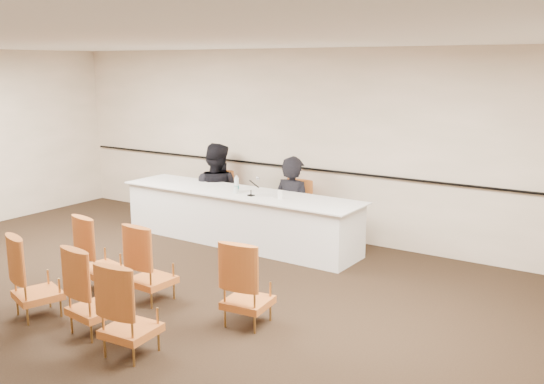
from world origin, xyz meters
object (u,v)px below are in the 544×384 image
at_px(panel_table, 239,217).
at_px(aud_chair_front_left, 99,252).
at_px(panelist_main_chair, 293,211).
at_px(panelist_second, 216,197).
at_px(drinking_glass, 236,190).
at_px(aud_chair_back_right, 130,308).
at_px(water_bottle, 237,184).
at_px(coffee_cup, 280,195).
at_px(panelist_main, 293,215).
at_px(aud_chair_back_mid, 94,289).
at_px(aud_chair_front_right, 248,282).
at_px(aud_chair_back_left, 36,275).
at_px(aud_chair_front_mid, 151,262).
at_px(panelist_second_chair, 216,199).
at_px(microphone, 251,187).

distance_m(panel_table, aud_chair_front_left, 2.56).
distance_m(panelist_main_chair, panelist_second, 1.57).
xyz_separation_m(drinking_glass, aud_chair_back_right, (1.33, -3.47, -0.39)).
bearing_deg(water_bottle, coffee_cup, -3.70).
distance_m(panelist_main, aud_chair_back_mid, 4.03).
bearing_deg(aud_chair_back_mid, aud_chair_front_right, 47.58).
height_order(panel_table, aud_chair_back_left, aud_chair_back_left).
bearing_deg(panelist_second, panel_table, 132.72).
distance_m(drinking_glass, aud_chair_back_left, 3.42).
relative_size(water_bottle, aud_chair_front_left, 0.27).
distance_m(drinking_glass, aud_chair_front_mid, 2.45).
height_order(drinking_glass, aud_chair_front_mid, aud_chair_front_mid).
relative_size(aud_chair_front_right, aud_chair_back_right, 1.00).
bearing_deg(coffee_cup, aud_chair_front_mid, -96.02).
distance_m(panel_table, panelist_main_chair, 0.86).
height_order(drinking_glass, aud_chair_back_mid, aud_chair_back_mid).
distance_m(water_bottle, drinking_glass, 0.14).
bearing_deg(panelist_second, coffee_cup, 144.18).
height_order(water_bottle, aud_chair_front_right, water_bottle).
distance_m(aud_chair_back_left, aud_chair_back_mid, 0.87).
height_order(panelist_second, aud_chair_front_right, panelist_second).
relative_size(panelist_second, panelist_second_chair, 1.99).
xyz_separation_m(panelist_second_chair, drinking_glass, (0.98, -0.74, 0.39)).
distance_m(aud_chair_front_left, aud_chair_back_right, 1.94).
bearing_deg(aud_chair_back_right, panelist_second, 114.25).
relative_size(panelist_main, panelist_second, 1.00).
xyz_separation_m(microphone, drinking_glass, (-0.31, 0.03, -0.09)).
xyz_separation_m(panelist_second_chair, coffee_cup, (1.76, -0.69, 0.41)).
height_order(panel_table, drinking_glass, drinking_glass).
relative_size(panelist_second_chair, aud_chair_front_left, 1.00).
bearing_deg(panel_table, microphone, -23.80).
bearing_deg(drinking_glass, water_bottle, 119.73).
height_order(panelist_main, panelist_main_chair, panelist_main).
relative_size(panel_table, coffee_cup, 32.66).
height_order(panelist_main, coffee_cup, panelist_main).
bearing_deg(aud_chair_front_left, water_bottle, 94.81).
height_order(panel_table, aud_chair_back_mid, aud_chair_back_mid).
xyz_separation_m(panelist_main_chair, aud_chair_back_right, (0.74, -4.18, 0.00)).
bearing_deg(panelist_second, microphone, 134.82).
distance_m(panelist_main_chair, microphone, 0.93).
bearing_deg(panel_table, panelist_main, 43.50).
xyz_separation_m(panelist_second_chair, water_bottle, (0.93, -0.64, 0.47)).
xyz_separation_m(aud_chair_front_left, aud_chair_front_mid, (0.83, 0.06, 0.00)).
distance_m(panelist_main, aud_chair_front_left, 3.26).
bearing_deg(water_bottle, drinking_glass, -60.27).
bearing_deg(panelist_second_chair, aud_chair_front_mid, -63.26).
xyz_separation_m(panelist_main, aud_chair_back_left, (-0.81, -4.10, 0.07)).
relative_size(drinking_glass, aud_chair_back_mid, 0.11).
bearing_deg(drinking_glass, coffee_cup, 3.47).
relative_size(panelist_second_chair, drinking_glass, 9.50).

